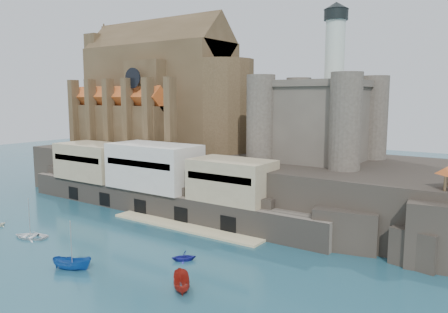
% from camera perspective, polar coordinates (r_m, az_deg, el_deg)
% --- Properties ---
extents(ground, '(300.00, 300.00, 0.00)m').
position_cam_1_polar(ground, '(64.84, -17.14, -12.41)').
color(ground, '#1A4657').
rests_on(ground, ground).
extents(promontory, '(100.00, 36.00, 10.00)m').
position_cam_1_polar(promontory, '(92.17, 2.27, -2.87)').
color(promontory, black).
rests_on(promontory, ground).
extents(quay, '(70.00, 12.00, 13.05)m').
position_cam_1_polar(quay, '(85.47, -9.35, -3.04)').
color(quay, '#6A6055').
rests_on(quay, ground).
extents(church, '(47.00, 25.93, 30.51)m').
position_cam_1_polar(church, '(107.18, -7.90, 7.81)').
color(church, '#4A3822').
rests_on(church, promontory).
extents(castle_keep, '(21.20, 21.20, 29.30)m').
position_cam_1_polar(castle_keep, '(84.62, 12.32, 5.13)').
color(castle_keep, '#4E473D').
rests_on(castle_keep, promontory).
extents(boat_2, '(2.71, 2.69, 5.29)m').
position_cam_1_polar(boat_2, '(61.23, -19.18, -13.73)').
color(boat_2, '#184C9C').
rests_on(boat_2, ground).
extents(boat_5, '(2.71, 2.71, 5.02)m').
position_cam_1_polar(boat_5, '(53.01, -5.61, -16.80)').
color(boat_5, maroon).
rests_on(boat_5, ground).
extents(boat_6, '(2.44, 4.13, 5.57)m').
position_cam_1_polar(boat_6, '(76.24, -23.95, -9.67)').
color(boat_6, white).
rests_on(boat_6, ground).
extents(boat_7, '(3.22, 3.23, 3.28)m').
position_cam_1_polar(boat_7, '(61.06, -5.27, -13.37)').
color(boat_7, '#212397').
rests_on(boat_7, ground).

